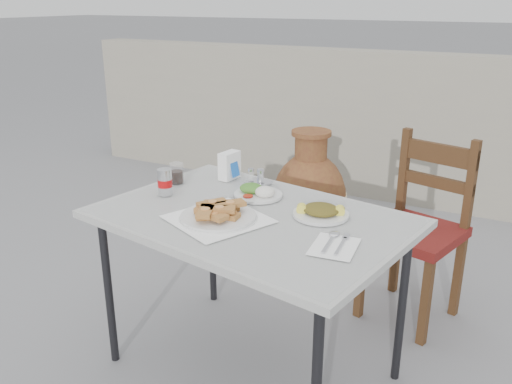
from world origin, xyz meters
The scene contains 13 objects.
ground centered at (0.00, 0.00, 0.00)m, with size 80.00×80.00×0.00m, color slate.
cafe_table centered at (-0.01, -0.03, 0.71)m, with size 1.38×1.05×0.76m.
pide_plate centered at (-0.10, -0.14, 0.79)m, with size 0.46×0.46×0.07m.
salad_rice_plate centered at (-0.08, 0.17, 0.78)m, with size 0.22×0.22×0.05m.
salad_chopped_plate centered at (0.25, 0.08, 0.78)m, with size 0.23×0.23×0.05m.
soda_can centered at (-0.46, 0.00, 0.82)m, with size 0.07×0.07×0.12m.
cola_glass centered at (-0.51, 0.16, 0.80)m, with size 0.07×0.07×0.10m.
napkin_holder centered at (-0.32, 0.33, 0.83)m, with size 0.08×0.12×0.13m.
condiment_caddy centered at (-0.16, 0.32, 0.79)m, with size 0.11×0.09×0.08m.
cutlery_napkin centered at (0.40, -0.15, 0.76)m, with size 0.17×0.22×0.01m.
chair centered at (0.52, 0.78, 0.49)m, with size 0.52×0.52×0.96m.
terracotta_urn centered at (-0.24, 1.18, 0.39)m, with size 0.48×0.48×0.83m.
back_wall centered at (0.00, 2.50, 0.60)m, with size 6.00×0.25×1.20m, color gray.
Camera 1 is at (0.97, -1.84, 1.60)m, focal length 38.00 mm.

